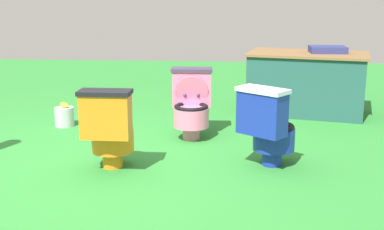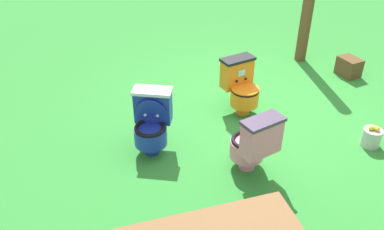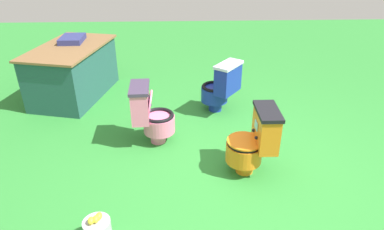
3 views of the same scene
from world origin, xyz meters
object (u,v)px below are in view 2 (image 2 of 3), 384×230
Objects in this scene: small_crate at (349,67)px; lemon_bucket at (371,137)px; toilet_orange at (241,86)px; toilet_pink at (253,143)px; toilet_blue at (152,122)px.

small_crate reaches higher than lemon_bucket.
toilet_orange is 2.63× the size of lemon_bucket.
toilet_pink is 1.24m from toilet_orange.
small_crate is at bearing -139.52° from toilet_blue.
lemon_bucket is at bearing 49.83° from small_crate.
small_crate is 1.85m from lemon_bucket.
toilet_pink is at bearing -12.55° from lemon_bucket.
toilet_blue is 2.63× the size of lemon_bucket.
toilet_orange is at bearing 57.81° from toilet_pink.
small_crate is at bearing 19.50° from toilet_pink.
toilet_blue is 2.57m from lemon_bucket.
toilet_pink is 1.00× the size of toilet_blue.
toilet_orange is (-0.62, -1.08, -0.00)m from toilet_pink.
toilet_orange is at bearing -57.99° from lemon_bucket.
lemon_bucket is at bearing 122.28° from toilet_orange.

